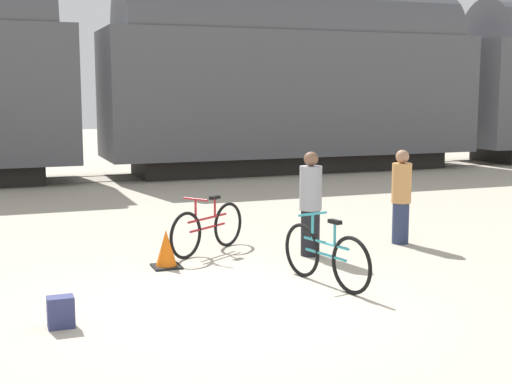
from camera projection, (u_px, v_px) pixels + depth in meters
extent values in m
plane|color=#B2A893|center=(242.00, 303.00, 8.51)|extent=(80.00, 80.00, 0.00)
cube|color=black|center=(293.00, 162.00, 22.54)|extent=(9.85, 2.25, 0.55)
cube|color=#4C4C51|center=(293.00, 94.00, 22.24)|extent=(11.73, 3.00, 3.70)
cylinder|color=#4C4C51|center=(293.00, 34.00, 21.98)|extent=(10.79, 2.85, 2.85)
cube|color=#4C4238|center=(96.00, 182.00, 19.72)|extent=(61.34, 0.07, 0.01)
cube|color=#4C4238|center=(89.00, 176.00, 21.05)|extent=(61.34, 0.07, 0.01)
torus|color=black|center=(186.00, 235.00, 10.70)|extent=(0.62, 0.46, 0.72)
torus|color=black|center=(228.00, 224.00, 11.57)|extent=(0.62, 0.46, 0.72)
cylinder|color=#A31E23|center=(208.00, 218.00, 11.11)|extent=(0.79, 0.57, 0.04)
cylinder|color=#A31E23|center=(208.00, 228.00, 11.13)|extent=(0.72, 0.52, 0.04)
cylinder|color=#A31E23|center=(215.00, 207.00, 11.24)|extent=(0.04, 0.04, 0.30)
cube|color=black|center=(215.00, 197.00, 11.22)|extent=(0.21, 0.18, 0.05)
cylinder|color=#A31E23|center=(196.00, 210.00, 10.85)|extent=(0.04, 0.04, 0.34)
cylinder|color=#A31E23|center=(195.00, 199.00, 10.82)|extent=(0.29, 0.39, 0.03)
torus|color=black|center=(302.00, 250.00, 9.68)|extent=(0.21, 0.73, 0.74)
torus|color=black|center=(351.00, 265.00, 8.84)|extent=(0.21, 0.73, 0.74)
cylinder|color=teal|center=(326.00, 243.00, 9.23)|extent=(0.23, 0.88, 0.04)
cylinder|color=teal|center=(326.00, 255.00, 9.26)|extent=(0.22, 0.80, 0.04)
cylinder|color=teal|center=(335.00, 234.00, 9.07)|extent=(0.04, 0.04, 0.31)
cube|color=black|center=(335.00, 222.00, 9.04)|extent=(0.12, 0.21, 0.05)
cylinder|color=teal|center=(313.00, 227.00, 9.44)|extent=(0.04, 0.04, 0.34)
cylinder|color=teal|center=(313.00, 214.00, 9.42)|extent=(0.46, 0.13, 0.03)
cylinder|color=black|center=(310.00, 233.00, 10.93)|extent=(0.29, 0.29, 0.71)
cylinder|color=gray|center=(311.00, 188.00, 10.83)|extent=(0.34, 0.34, 0.67)
sphere|color=brown|center=(311.00, 159.00, 10.77)|extent=(0.22, 0.22, 0.22)
cylinder|color=#283351|center=(400.00, 223.00, 11.80)|extent=(0.27, 0.27, 0.68)
cylinder|color=tan|center=(402.00, 183.00, 11.70)|extent=(0.32, 0.32, 0.65)
sphere|color=#A37556|center=(402.00, 157.00, 11.64)|extent=(0.22, 0.22, 0.22)
cube|color=navy|center=(61.00, 312.00, 7.62)|extent=(0.28, 0.20, 0.34)
cube|color=black|center=(166.00, 266.00, 10.23)|extent=(0.40, 0.40, 0.03)
cone|color=orange|center=(166.00, 249.00, 10.20)|extent=(0.32, 0.32, 0.55)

